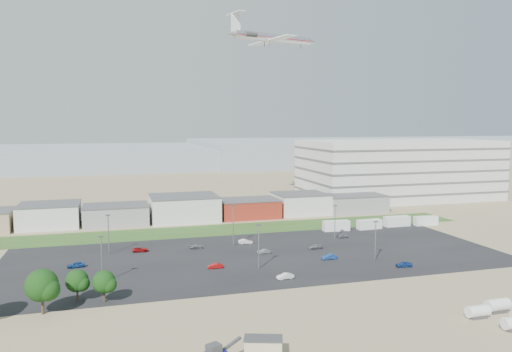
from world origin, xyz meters
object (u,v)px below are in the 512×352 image
object	(u,v)px
parked_car_1	(329,257)
parked_car_12	(315,247)
storage_tank_nw	(478,311)
parked_car_11	(246,241)
parked_car_2	(404,264)
parked_car_7	(264,251)
box_trailer_a	(336,226)
parked_car_5	(76,265)
parked_car_8	(343,236)
parked_car_6	(196,246)
portable_shed	(263,347)
airliner	(273,38)
parked_car_13	(285,276)
parked_car_9	(140,250)
parked_car_4	(215,266)

from	to	relation	value
parked_car_1	parked_car_12	world-z (taller)	parked_car_1
storage_tank_nw	parked_car_11	distance (m)	64.91
storage_tank_nw	parked_car_11	world-z (taller)	storage_tank_nw
parked_car_12	storage_tank_nw	bearing A→B (deg)	9.99
parked_car_2	parked_car_7	distance (m)	33.46
parked_car_7	parked_car_11	distance (m)	11.26
box_trailer_a	parked_car_7	distance (m)	34.77
parked_car_12	parked_car_5	bearing A→B (deg)	-88.47
parked_car_8	parked_car_6	bearing A→B (deg)	89.00
portable_shed	airliner	size ratio (longest dim) A/B	0.13
parked_car_6	parked_car_11	xyz separation A→B (m)	(13.54, 1.43, 0.07)
box_trailer_a	parked_car_13	bearing A→B (deg)	-123.77
parked_car_9	parked_car_2	bearing A→B (deg)	-113.57
parked_car_2	parked_car_4	world-z (taller)	parked_car_2
parked_car_7	parked_car_12	size ratio (longest dim) A/B	0.90
parked_car_1	parked_car_2	bearing A→B (deg)	47.32
portable_shed	storage_tank_nw	bearing A→B (deg)	23.27
parked_car_5	parked_car_11	xyz separation A→B (m)	(42.30, 10.93, -0.03)
parked_car_4	parked_car_11	size ratio (longest dim) A/B	0.90
parked_car_6	parked_car_8	distance (m)	41.91
airliner	parked_car_7	size ratio (longest dim) A/B	12.42
parked_car_11	storage_tank_nw	bearing A→B (deg)	-151.31
parked_car_2	parked_car_6	xyz separation A→B (m)	(-42.23, 29.53, -0.07)
box_trailer_a	parked_car_13	xyz separation A→B (m)	(-30.47, -40.12, -0.91)
storage_tank_nw	parked_car_7	world-z (taller)	storage_tank_nw
parked_car_9	parked_car_12	size ratio (longest dim) A/B	1.06
parked_car_6	parked_car_11	size ratio (longest dim) A/B	1.01
box_trailer_a	parked_car_2	xyz separation A→B (m)	(-1.84, -39.31, -0.88)
portable_shed	parked_car_13	xyz separation A→B (m)	(14.51, 31.93, -0.75)
parked_car_7	parked_car_12	world-z (taller)	parked_car_7
airliner	parked_car_13	world-z (taller)	airliner
airliner	parked_car_8	bearing A→B (deg)	-104.29
parked_car_5	parked_car_4	bearing A→B (deg)	67.66
storage_tank_nw	parked_car_6	bearing A→B (deg)	122.34
storage_tank_nw	airliner	bearing A→B (deg)	87.88
parked_car_11	parked_car_13	world-z (taller)	parked_car_11
parked_car_4	parked_car_13	bearing A→B (deg)	48.42
parked_car_7	parked_car_1	bearing A→B (deg)	51.92
parked_car_7	parked_car_2	bearing A→B (deg)	50.41
parked_car_6	parked_car_7	world-z (taller)	parked_car_6
storage_tank_nw	parked_car_11	xyz separation A→B (m)	(-23.79, 60.39, -0.53)
parked_car_4	parked_car_9	distance (m)	24.76
parked_car_7	parked_car_11	xyz separation A→B (m)	(-1.73, 11.12, 0.07)
parked_car_2	storage_tank_nw	bearing A→B (deg)	-2.87
parked_car_6	parked_car_9	size ratio (longest dim) A/B	0.97
storage_tank_nw	parked_car_12	xyz separation A→B (m)	(-7.98, 50.07, -0.62)
parked_car_11	parked_car_13	xyz separation A→B (m)	(0.06, -31.76, -0.02)
parked_car_1	parked_car_5	world-z (taller)	parked_car_5
storage_tank_nw	parked_car_11	size ratio (longest dim) A/B	1.02
storage_tank_nw	parked_car_6	size ratio (longest dim) A/B	1.01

